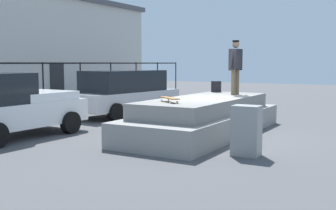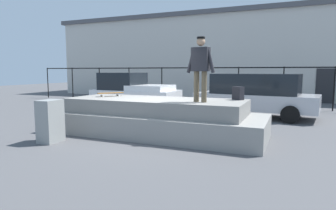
{
  "view_description": "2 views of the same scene",
  "coord_description": "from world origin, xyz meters",
  "px_view_note": "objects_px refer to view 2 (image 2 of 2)",
  "views": [
    {
      "loc": [
        -10.7,
        -4.83,
        2.04
      ],
      "look_at": [
        0.08,
        1.47,
        0.77
      ],
      "focal_mm": 44.21,
      "sensor_mm": 36.0,
      "label": 1
    },
    {
      "loc": [
        3.72,
        -7.48,
        1.87
      ],
      "look_at": [
        0.07,
        1.0,
        0.78
      ],
      "focal_mm": 31.16,
      "sensor_mm": 36.0,
      "label": 2
    }
  ],
  "objects_px": {
    "skateboarder": "(201,65)",
    "car_white_pickup_near": "(133,92)",
    "skateboard": "(110,93)",
    "car_silver_hatchback_mid": "(255,94)",
    "utility_box": "(50,121)",
    "backpack": "(238,93)"
  },
  "relations": [
    {
      "from": "skateboard",
      "to": "car_silver_hatchback_mid",
      "type": "distance_m",
      "value": 5.93
    },
    {
      "from": "skateboard",
      "to": "backpack",
      "type": "xyz_separation_m",
      "value": [
        3.99,
        0.47,
        0.09
      ]
    },
    {
      "from": "skateboarder",
      "to": "car_silver_hatchback_mid",
      "type": "distance_m",
      "value": 5.09
    },
    {
      "from": "skateboarder",
      "to": "car_silver_hatchback_mid",
      "type": "bearing_deg",
      "value": 80.36
    },
    {
      "from": "skateboard",
      "to": "utility_box",
      "type": "height_order",
      "value": "skateboard"
    },
    {
      "from": "skateboarder",
      "to": "backpack",
      "type": "xyz_separation_m",
      "value": [
        0.81,
        1.0,
        -0.79
      ]
    },
    {
      "from": "car_white_pickup_near",
      "to": "car_silver_hatchback_mid",
      "type": "bearing_deg",
      "value": 2.08
    },
    {
      "from": "car_silver_hatchback_mid",
      "to": "utility_box",
      "type": "xyz_separation_m",
      "value": [
        -4.4,
        -6.55,
        -0.37
      ]
    },
    {
      "from": "utility_box",
      "to": "skateboard",
      "type": "bearing_deg",
      "value": 77.4
    },
    {
      "from": "backpack",
      "to": "utility_box",
      "type": "height_order",
      "value": "backpack"
    },
    {
      "from": "backpack",
      "to": "car_white_pickup_near",
      "type": "height_order",
      "value": "car_white_pickup_near"
    },
    {
      "from": "skateboard",
      "to": "car_white_pickup_near",
      "type": "xyz_separation_m",
      "value": [
        -1.56,
        4.16,
        -0.26
      ]
    },
    {
      "from": "skateboard",
      "to": "car_white_pickup_near",
      "type": "relative_size",
      "value": 0.19
    },
    {
      "from": "utility_box",
      "to": "car_silver_hatchback_mid",
      "type": "bearing_deg",
      "value": 53.7
    },
    {
      "from": "utility_box",
      "to": "skateboarder",
      "type": "bearing_deg",
      "value": 22.45
    },
    {
      "from": "utility_box",
      "to": "backpack",
      "type": "bearing_deg",
      "value": 28.77
    },
    {
      "from": "skateboarder",
      "to": "skateboard",
      "type": "distance_m",
      "value": 3.34
    },
    {
      "from": "skateboarder",
      "to": "car_white_pickup_near",
      "type": "height_order",
      "value": "skateboarder"
    },
    {
      "from": "skateboard",
      "to": "backpack",
      "type": "relative_size",
      "value": 2.12
    },
    {
      "from": "car_white_pickup_near",
      "to": "car_silver_hatchback_mid",
      "type": "relative_size",
      "value": 0.82
    },
    {
      "from": "car_white_pickup_near",
      "to": "skateboarder",
      "type": "bearing_deg",
      "value": -44.74
    },
    {
      "from": "skateboard",
      "to": "car_silver_hatchback_mid",
      "type": "height_order",
      "value": "car_silver_hatchback_mid"
    }
  ]
}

